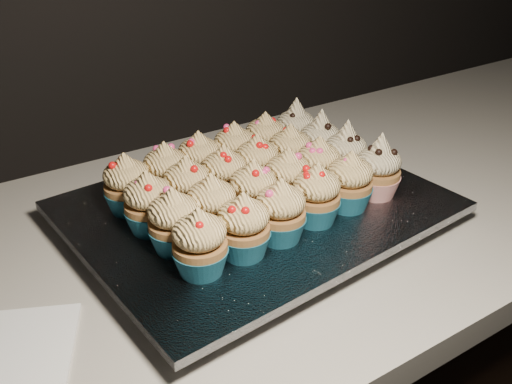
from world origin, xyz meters
TOP-DOWN VIEW (x-y plane):
  - worktop at (0.00, 1.70)m, footprint 2.44×0.64m
  - napkin at (-0.18, 1.61)m, footprint 0.18×0.18m
  - baking_tray at (0.17, 1.68)m, footprint 0.47×0.37m
  - foil_lining at (0.17, 1.68)m, footprint 0.51×0.41m
  - cupcake_0 at (0.04, 1.58)m, footprint 0.06×0.06m
  - cupcake_1 at (0.09, 1.58)m, footprint 0.06×0.06m
  - cupcake_2 at (0.15, 1.59)m, footprint 0.06×0.06m
  - cupcake_3 at (0.21, 1.60)m, footprint 0.06×0.06m
  - cupcake_4 at (0.27, 1.60)m, footprint 0.06×0.06m
  - cupcake_5 at (0.32, 1.61)m, footprint 0.06×0.06m
  - cupcake_6 at (0.03, 1.64)m, footprint 0.06×0.06m
  - cupcake_7 at (0.09, 1.65)m, footprint 0.06×0.06m
  - cupcake_8 at (0.15, 1.65)m, footprint 0.06×0.06m
  - cupcake_9 at (0.21, 1.65)m, footprint 0.06×0.06m
  - cupcake_10 at (0.26, 1.66)m, footprint 0.06×0.06m
  - cupcake_11 at (0.32, 1.67)m, footprint 0.06×0.06m
  - cupcake_12 at (0.02, 1.69)m, footprint 0.06×0.06m
  - cupcake_13 at (0.08, 1.70)m, footprint 0.06×0.06m
  - cupcake_14 at (0.14, 1.71)m, footprint 0.06×0.06m
  - cupcake_15 at (0.20, 1.71)m, footprint 0.06×0.06m
  - cupcake_16 at (0.26, 1.72)m, footprint 0.06×0.06m
  - cupcake_17 at (0.31, 1.72)m, footprint 0.06×0.06m
  - cupcake_18 at (0.02, 1.76)m, footprint 0.06×0.06m
  - cupcake_19 at (0.08, 1.76)m, footprint 0.06×0.06m
  - cupcake_20 at (0.13, 1.77)m, footprint 0.06×0.06m
  - cupcake_21 at (0.19, 1.77)m, footprint 0.06×0.06m
  - cupcake_22 at (0.25, 1.78)m, footprint 0.06×0.06m
  - cupcake_23 at (0.31, 1.78)m, footprint 0.06×0.06m

SIDE VIEW (x-z plane):
  - worktop at x=0.00m, z-range 0.86..0.90m
  - napkin at x=-0.18m, z-range 0.90..0.90m
  - baking_tray at x=0.17m, z-range 0.90..0.92m
  - foil_lining at x=0.17m, z-range 0.92..0.93m
  - cupcake_0 at x=0.04m, z-range 0.93..1.01m
  - cupcake_1 at x=0.09m, z-range 0.93..1.01m
  - cupcake_2 at x=0.15m, z-range 0.93..1.01m
  - cupcake_3 at x=0.21m, z-range 0.93..1.01m
  - cupcake_4 at x=0.27m, z-range 0.93..1.01m
  - cupcake_6 at x=0.03m, z-range 0.93..1.01m
  - cupcake_7 at x=0.09m, z-range 0.93..1.01m
  - cupcake_8 at x=0.15m, z-range 0.93..1.01m
  - cupcake_9 at x=0.21m, z-range 0.93..1.01m
  - cupcake_10 at x=0.26m, z-range 0.93..1.01m
  - cupcake_12 at x=0.02m, z-range 0.93..1.01m
  - cupcake_13 at x=0.08m, z-range 0.93..1.01m
  - cupcake_14 at x=0.14m, z-range 0.93..1.01m
  - cupcake_15 at x=0.20m, z-range 0.93..1.01m
  - cupcake_16 at x=0.26m, z-range 0.93..1.01m
  - cupcake_18 at x=0.02m, z-range 0.93..1.01m
  - cupcake_19 at x=0.08m, z-range 0.93..1.01m
  - cupcake_20 at x=0.13m, z-range 0.93..1.01m
  - cupcake_21 at x=0.19m, z-range 0.93..1.01m
  - cupcake_22 at x=0.25m, z-range 0.93..1.01m
  - cupcake_5 at x=0.32m, z-range 0.93..1.02m
  - cupcake_11 at x=0.32m, z-range 0.93..1.02m
  - cupcake_17 at x=0.31m, z-range 0.93..1.02m
  - cupcake_23 at x=0.31m, z-range 0.93..1.02m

